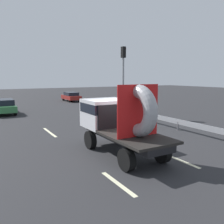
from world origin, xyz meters
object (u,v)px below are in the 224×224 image
Objects in this scene: distant_sedan at (4,106)px; traffic_light at (123,72)px; flatbed_truck at (116,118)px; oncoming_car at (71,96)px.

distant_sedan is 0.71× the size of traffic_light.
flatbed_truck is 14.84m from distant_sedan.
traffic_light is at bearing -91.83° from oncoming_car.
traffic_light is (8.82, -6.41, 3.09)m from distant_sedan.
oncoming_car is at bearing 88.17° from traffic_light.
distant_sedan is at bearing 143.97° from traffic_light.
traffic_light reaches higher than distant_sedan.
distant_sedan is at bearing 102.96° from flatbed_truck.
oncoming_car is at bearing 74.94° from flatbed_truck.
traffic_light is at bearing 55.63° from flatbed_truck.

